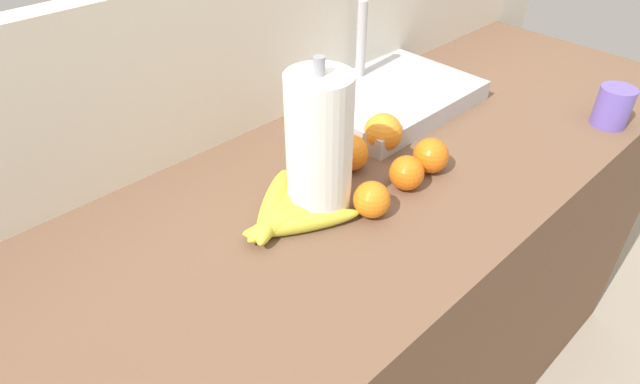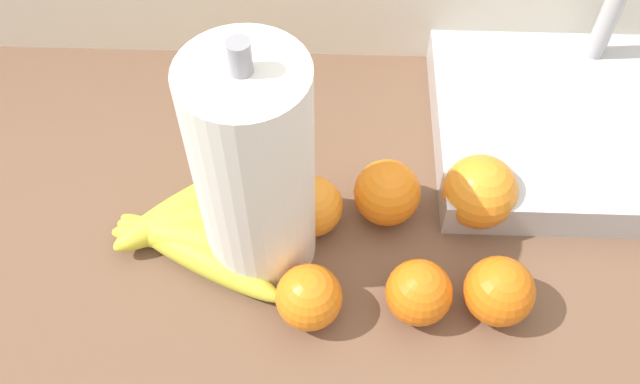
{
  "view_description": "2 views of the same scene",
  "coord_description": "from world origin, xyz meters",
  "px_view_note": "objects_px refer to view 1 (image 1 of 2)",
  "views": [
    {
      "loc": [
        -0.8,
        -0.56,
        1.57
      ],
      "look_at": [
        -0.26,
        -0.0,
        0.99
      ],
      "focal_mm": 30.15,
      "sensor_mm": 36.0,
      "label": 1
    },
    {
      "loc": [
        -0.18,
        -0.4,
        1.6
      ],
      "look_at": [
        -0.2,
        0.02,
        1.03
      ],
      "focal_mm": 38.47,
      "sensor_mm": 36.0,
      "label": 2
    }
  ],
  "objects_px": {
    "paper_towel_roll": "(317,146)",
    "mug": "(613,106)",
    "banana_bunch": "(288,213)",
    "orange_front": "(383,133)",
    "orange_back_right": "(372,200)",
    "orange_far_right": "(407,173)",
    "sink_basin": "(390,96)",
    "orange_right": "(431,156)",
    "orange_back_left": "(328,174)",
    "orange_center": "(350,153)"
  },
  "relations": [
    {
      "from": "orange_front",
      "to": "sink_basin",
      "type": "bearing_deg",
      "value": 35.78
    },
    {
      "from": "orange_center",
      "to": "orange_back_left",
      "type": "bearing_deg",
      "value": -167.16
    },
    {
      "from": "banana_bunch",
      "to": "orange_far_right",
      "type": "relative_size",
      "value": 3.22
    },
    {
      "from": "sink_basin",
      "to": "banana_bunch",
      "type": "bearing_deg",
      "value": -161.08
    },
    {
      "from": "orange_back_left",
      "to": "orange_back_right",
      "type": "relative_size",
      "value": 1.0
    },
    {
      "from": "orange_front",
      "to": "paper_towel_roll",
      "type": "bearing_deg",
      "value": -168.62
    },
    {
      "from": "orange_right",
      "to": "orange_back_right",
      "type": "bearing_deg",
      "value": -176.3
    },
    {
      "from": "mug",
      "to": "orange_right",
      "type": "bearing_deg",
      "value": 159.19
    },
    {
      "from": "paper_towel_roll",
      "to": "mug",
      "type": "xyz_separation_m",
      "value": [
        0.7,
        -0.24,
        -0.09
      ]
    },
    {
      "from": "orange_right",
      "to": "mug",
      "type": "distance_m",
      "value": 0.48
    },
    {
      "from": "orange_back_right",
      "to": "paper_towel_roll",
      "type": "xyz_separation_m",
      "value": [
        -0.05,
        0.08,
        0.1
      ]
    },
    {
      "from": "orange_far_right",
      "to": "orange_back_left",
      "type": "bearing_deg",
      "value": 137.53
    },
    {
      "from": "orange_back_right",
      "to": "mug",
      "type": "distance_m",
      "value": 0.66
    },
    {
      "from": "orange_far_right",
      "to": "orange_right",
      "type": "bearing_deg",
      "value": 2.3
    },
    {
      "from": "orange_right",
      "to": "paper_towel_roll",
      "type": "relative_size",
      "value": 0.24
    },
    {
      "from": "orange_back_right",
      "to": "sink_basin",
      "type": "distance_m",
      "value": 0.43
    },
    {
      "from": "orange_back_right",
      "to": "mug",
      "type": "xyz_separation_m",
      "value": [
        0.64,
        -0.16,
        0.01
      ]
    },
    {
      "from": "orange_back_right",
      "to": "orange_front",
      "type": "height_order",
      "value": "orange_front"
    },
    {
      "from": "banana_bunch",
      "to": "sink_basin",
      "type": "bearing_deg",
      "value": 18.92
    },
    {
      "from": "orange_far_right",
      "to": "paper_towel_roll",
      "type": "distance_m",
      "value": 0.21
    },
    {
      "from": "banana_bunch",
      "to": "sink_basin",
      "type": "relative_size",
      "value": 0.54
    },
    {
      "from": "orange_center",
      "to": "paper_towel_roll",
      "type": "xyz_separation_m",
      "value": [
        -0.14,
        -0.05,
        0.1
      ]
    },
    {
      "from": "banana_bunch",
      "to": "orange_front",
      "type": "relative_size",
      "value": 2.65
    },
    {
      "from": "banana_bunch",
      "to": "orange_back_right",
      "type": "height_order",
      "value": "orange_back_right"
    },
    {
      "from": "orange_back_left",
      "to": "orange_back_right",
      "type": "distance_m",
      "value": 0.11
    },
    {
      "from": "orange_far_right",
      "to": "mug",
      "type": "relative_size",
      "value": 0.74
    },
    {
      "from": "paper_towel_roll",
      "to": "banana_bunch",
      "type": "bearing_deg",
      "value": 174.96
    },
    {
      "from": "orange_back_right",
      "to": "paper_towel_roll",
      "type": "bearing_deg",
      "value": 122.89
    },
    {
      "from": "paper_towel_roll",
      "to": "orange_back_right",
      "type": "bearing_deg",
      "value": -57.11
    },
    {
      "from": "banana_bunch",
      "to": "orange_back_left",
      "type": "relative_size",
      "value": 3.25
    },
    {
      "from": "orange_back_left",
      "to": "mug",
      "type": "height_order",
      "value": "mug"
    },
    {
      "from": "paper_towel_roll",
      "to": "mug",
      "type": "distance_m",
      "value": 0.75
    },
    {
      "from": "orange_right",
      "to": "paper_towel_roll",
      "type": "xyz_separation_m",
      "value": [
        -0.25,
        0.07,
        0.1
      ]
    },
    {
      "from": "orange_back_left",
      "to": "orange_center",
      "type": "xyz_separation_m",
      "value": [
        0.08,
        0.02,
        0.0
      ]
    },
    {
      "from": "orange_back_right",
      "to": "orange_front",
      "type": "xyz_separation_m",
      "value": [
        0.18,
        0.13,
        0.01
      ]
    },
    {
      "from": "orange_back_right",
      "to": "sink_basin",
      "type": "relative_size",
      "value": 0.17
    },
    {
      "from": "orange_center",
      "to": "mug",
      "type": "xyz_separation_m",
      "value": [
        0.56,
        -0.29,
        0.01
      ]
    },
    {
      "from": "orange_back_left",
      "to": "mug",
      "type": "bearing_deg",
      "value": -22.8
    },
    {
      "from": "orange_back_left",
      "to": "orange_front",
      "type": "relative_size",
      "value": 0.81
    },
    {
      "from": "orange_center",
      "to": "paper_towel_roll",
      "type": "relative_size",
      "value": 0.25
    },
    {
      "from": "orange_back_left",
      "to": "orange_right",
      "type": "distance_m",
      "value": 0.22
    },
    {
      "from": "orange_far_right",
      "to": "orange_front",
      "type": "xyz_separation_m",
      "value": [
        0.07,
        0.12,
        0.01
      ]
    },
    {
      "from": "orange_center",
      "to": "paper_towel_roll",
      "type": "distance_m",
      "value": 0.17
    },
    {
      "from": "orange_far_right",
      "to": "banana_bunch",
      "type": "bearing_deg",
      "value": 160.79
    },
    {
      "from": "orange_back_right",
      "to": "orange_right",
      "type": "bearing_deg",
      "value": 3.7
    },
    {
      "from": "orange_back_right",
      "to": "mug",
      "type": "height_order",
      "value": "mug"
    },
    {
      "from": "orange_back_right",
      "to": "sink_basin",
      "type": "xyz_separation_m",
      "value": [
        0.35,
        0.25,
        -0.01
      ]
    },
    {
      "from": "paper_towel_roll",
      "to": "orange_right",
      "type": "bearing_deg",
      "value": -16.32
    },
    {
      "from": "orange_far_right",
      "to": "orange_back_right",
      "type": "relative_size",
      "value": 1.0
    },
    {
      "from": "orange_right",
      "to": "orange_far_right",
      "type": "bearing_deg",
      "value": -177.7
    }
  ]
}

